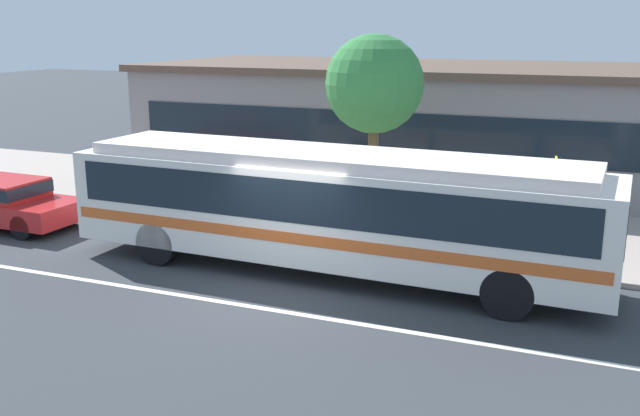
{
  "coord_description": "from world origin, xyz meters",
  "views": [
    {
      "loc": [
        6.04,
        -12.49,
        5.33
      ],
      "look_at": [
        0.01,
        2.22,
        1.3
      ],
      "focal_mm": 40.58,
      "sensor_mm": 36.0,
      "label": 1
    }
  ],
  "objects_px": {
    "pedestrian_waiting_near_sign": "(498,211)",
    "pedestrian_walking_along_curb": "(358,192)",
    "sedan_behind_bus": "(0,199)",
    "transit_bus": "(331,203)",
    "street_tree_near_stop": "(374,85)",
    "bus_stop_sign": "(553,199)"
  },
  "relations": [
    {
      "from": "transit_bus",
      "to": "pedestrian_walking_along_curb",
      "type": "bearing_deg",
      "value": 99.03
    },
    {
      "from": "sedan_behind_bus",
      "to": "bus_stop_sign",
      "type": "distance_m",
      "value": 14.35
    },
    {
      "from": "transit_bus",
      "to": "pedestrian_waiting_near_sign",
      "type": "xyz_separation_m",
      "value": [
        3.21,
        2.62,
        -0.5
      ]
    },
    {
      "from": "transit_bus",
      "to": "street_tree_near_stop",
      "type": "xyz_separation_m",
      "value": [
        -0.34,
        3.97,
        2.24
      ]
    },
    {
      "from": "sedan_behind_bus",
      "to": "street_tree_near_stop",
      "type": "height_order",
      "value": "street_tree_near_stop"
    },
    {
      "from": "transit_bus",
      "to": "street_tree_near_stop",
      "type": "bearing_deg",
      "value": 94.94
    },
    {
      "from": "pedestrian_walking_along_curb",
      "to": "bus_stop_sign",
      "type": "distance_m",
      "value": 5.33
    },
    {
      "from": "sedan_behind_bus",
      "to": "bus_stop_sign",
      "type": "height_order",
      "value": "bus_stop_sign"
    },
    {
      "from": "transit_bus",
      "to": "street_tree_near_stop",
      "type": "distance_m",
      "value": 4.57
    },
    {
      "from": "pedestrian_walking_along_curb",
      "to": "bus_stop_sign",
      "type": "height_order",
      "value": "bus_stop_sign"
    },
    {
      "from": "transit_bus",
      "to": "sedan_behind_bus",
      "type": "distance_m",
      "value": 9.81
    },
    {
      "from": "pedestrian_walking_along_curb",
      "to": "bus_stop_sign",
      "type": "relative_size",
      "value": 0.65
    },
    {
      "from": "street_tree_near_stop",
      "to": "pedestrian_walking_along_curb",
      "type": "bearing_deg",
      "value": -106.78
    },
    {
      "from": "sedan_behind_bus",
      "to": "street_tree_near_stop",
      "type": "relative_size",
      "value": 0.9
    },
    {
      "from": "pedestrian_waiting_near_sign",
      "to": "pedestrian_walking_along_curb",
      "type": "relative_size",
      "value": 1.02
    },
    {
      "from": "street_tree_near_stop",
      "to": "bus_stop_sign",
      "type": "bearing_deg",
      "value": -25.6
    },
    {
      "from": "sedan_behind_bus",
      "to": "pedestrian_walking_along_curb",
      "type": "bearing_deg",
      "value": 18.69
    },
    {
      "from": "bus_stop_sign",
      "to": "transit_bus",
      "type": "bearing_deg",
      "value": -159.71
    },
    {
      "from": "sedan_behind_bus",
      "to": "pedestrian_waiting_near_sign",
      "type": "relative_size",
      "value": 2.75
    },
    {
      "from": "transit_bus",
      "to": "pedestrian_walking_along_curb",
      "type": "relative_size",
      "value": 7.39
    },
    {
      "from": "pedestrian_waiting_near_sign",
      "to": "transit_bus",
      "type": "bearing_deg",
      "value": -140.86
    },
    {
      "from": "sedan_behind_bus",
      "to": "transit_bus",
      "type": "bearing_deg",
      "value": -1.28
    }
  ]
}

